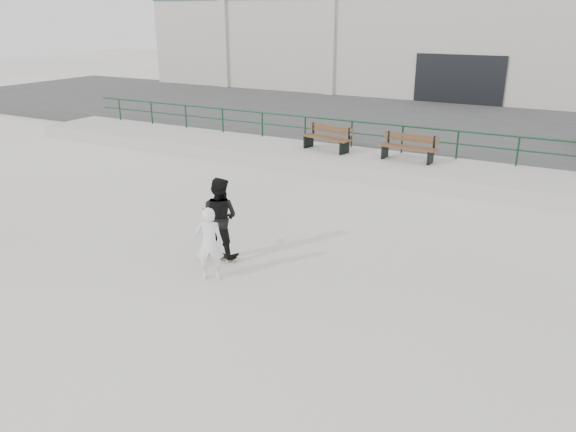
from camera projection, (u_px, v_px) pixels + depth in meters
The scene contains 10 objects.
ground at pixel (204, 270), 12.47m from camera, with size 120.00×120.00×0.00m, color #B3AEA4.
ledge at pixel (363, 164), 20.22m from camera, with size 30.00×3.00×0.50m, color #B3AFA4.
parking_strip at pixel (427, 125), 27.22m from camera, with size 60.00×14.00×0.50m, color #3D3D3D.
railing at pixel (377, 130), 20.95m from camera, with size 28.00×0.06×1.03m.
commercial_building at pixel (491, 26), 37.28m from camera, with size 44.20×16.33×8.00m.
bench_left at pixel (327, 138), 20.98m from camera, with size 2.08×0.97×0.92m.
bench_right at pixel (408, 148), 19.54m from camera, with size 2.01×0.66×0.92m.
skateboard at pixel (221, 255), 13.02m from camera, with size 0.79×0.26×0.09m.
standing_skater at pixel (219, 217), 12.70m from camera, with size 0.90×0.70×1.86m, color black.
seated_skater at pixel (209, 244), 11.79m from camera, with size 0.59×0.39×1.61m, color white.
Camera 1 is at (7.08, -9.02, 5.38)m, focal length 35.00 mm.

